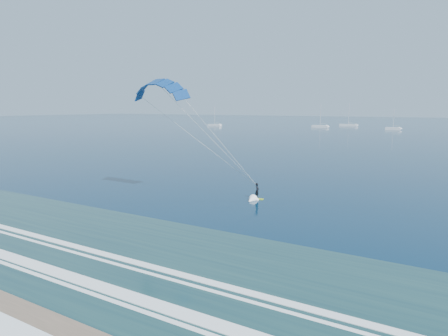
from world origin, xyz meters
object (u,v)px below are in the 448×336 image
sailboat_1 (320,126)px  sailboat_3 (393,128)px  sailboat_2 (348,125)px  sailboat_0 (215,125)px  kitesurfer_rig (205,133)px

sailboat_1 → sailboat_3: size_ratio=1.21×
sailboat_1 → sailboat_2: bearing=66.7°
sailboat_0 → sailboat_2: size_ratio=0.85×
sailboat_1 → sailboat_0: bearing=-161.4°
sailboat_3 → sailboat_2: bearing=137.0°
kitesurfer_rig → sailboat_3: kitesurfer_rig is taller
sailboat_2 → sailboat_3: bearing=-43.0°
sailboat_1 → sailboat_2: 23.99m
kitesurfer_rig → sailboat_1: 175.60m
sailboat_1 → kitesurfer_rig: bearing=-76.8°
sailboat_1 → sailboat_3: sailboat_1 is taller
kitesurfer_rig → sailboat_0: (-95.04, 152.34, -7.31)m
sailboat_0 → sailboat_3: size_ratio=1.13×
sailboat_0 → sailboat_1: sailboat_1 is taller
kitesurfer_rig → sailboat_1: size_ratio=1.37×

